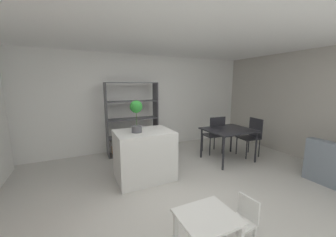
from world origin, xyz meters
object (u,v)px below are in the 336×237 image
(child_chair_right, at_px, (243,219))
(dining_chair_far, at_px, (215,132))
(dining_chair_window_side, at_px, (252,134))
(open_bookshelf, at_px, (131,121))
(dining_table, at_px, (228,132))
(kitchen_island, at_px, (144,155))
(child_table, at_px, (207,224))
(potted_plant_on_island, at_px, (136,113))

(child_chair_right, height_order, dining_chair_far, dining_chair_far)
(child_chair_right, distance_m, dining_chair_window_side, 3.06)
(child_chair_right, distance_m, dining_chair_far, 2.92)
(open_bookshelf, distance_m, dining_table, 2.40)
(dining_chair_far, bearing_deg, dining_table, 94.57)
(kitchen_island, bearing_deg, child_chair_right, -75.68)
(child_table, relative_size, dining_chair_window_side, 0.60)
(dining_chair_far, bearing_deg, dining_chair_window_side, 151.44)
(child_table, distance_m, child_chair_right, 0.51)
(child_chair_right, height_order, dining_chair_window_side, dining_chair_window_side)
(child_chair_right, bearing_deg, potted_plant_on_island, -167.05)
(child_table, bearing_deg, kitchen_island, 89.98)
(dining_table, xyz_separation_m, dining_chair_far, (-0.01, 0.47, -0.10))
(open_bookshelf, xyz_separation_m, dining_table, (1.93, -1.41, -0.19))
(child_table, relative_size, dining_table, 0.53)
(kitchen_island, distance_m, child_chair_right, 2.02)
(kitchen_island, distance_m, dining_chair_window_side, 2.82)
(open_bookshelf, xyz_separation_m, dining_chair_window_side, (2.68, -1.42, -0.31))
(child_table, distance_m, dining_chair_window_side, 3.45)
(dining_chair_window_side, bearing_deg, dining_table, -85.49)
(child_chair_right, bearing_deg, dining_chair_far, 142.18)
(open_bookshelf, relative_size, child_chair_right, 3.36)
(potted_plant_on_island, bearing_deg, dining_chair_window_side, 0.94)
(dining_chair_far, xyz_separation_m, dining_chair_window_side, (0.76, -0.48, -0.02))
(dining_chair_window_side, bearing_deg, open_bookshelf, -112.74)
(child_table, height_order, dining_table, dining_table)
(kitchen_island, height_order, dining_chair_window_side, dining_chair_window_side)
(kitchen_island, distance_m, child_table, 1.96)
(open_bookshelf, height_order, dining_table, open_bookshelf)
(potted_plant_on_island, distance_m, dining_chair_window_side, 3.04)
(child_table, relative_size, dining_chair_far, 0.58)
(child_chair_right, bearing_deg, open_bookshelf, -179.33)
(open_bookshelf, bearing_deg, potted_plant_on_island, -100.69)
(child_table, bearing_deg, dining_chair_far, 50.05)
(kitchen_island, xyz_separation_m, dining_table, (2.07, 0.03, 0.21))
(child_table, height_order, child_chair_right, child_chair_right)
(potted_plant_on_island, bearing_deg, dining_chair_far, 13.57)
(kitchen_island, relative_size, child_chair_right, 1.91)
(open_bookshelf, bearing_deg, child_table, -92.35)
(dining_table, bearing_deg, child_table, -136.13)
(child_table, bearing_deg, dining_chair_window_side, 35.02)
(kitchen_island, xyz_separation_m, child_table, (-0.00, -1.95, -0.04))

